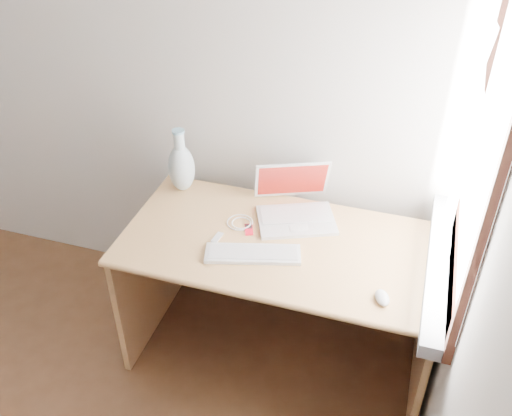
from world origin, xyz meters
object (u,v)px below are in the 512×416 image
(desk, at_px, (285,266))
(laptop, at_px, (299,207))
(vase, at_px, (181,166))
(external_keyboard, at_px, (253,254))

(desk, xyz_separation_m, laptop, (0.03, 0.12, 0.26))
(desk, distance_m, laptop, 0.29)
(vase, bearing_deg, desk, -16.41)
(external_keyboard, xyz_separation_m, vase, (-0.48, 0.37, 0.12))
(desk, height_order, laptop, laptop)
(laptop, relative_size, vase, 1.26)
(desk, bearing_deg, vase, 163.59)
(laptop, height_order, external_keyboard, laptop)
(laptop, bearing_deg, vase, 152.64)
(external_keyboard, relative_size, vase, 1.29)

